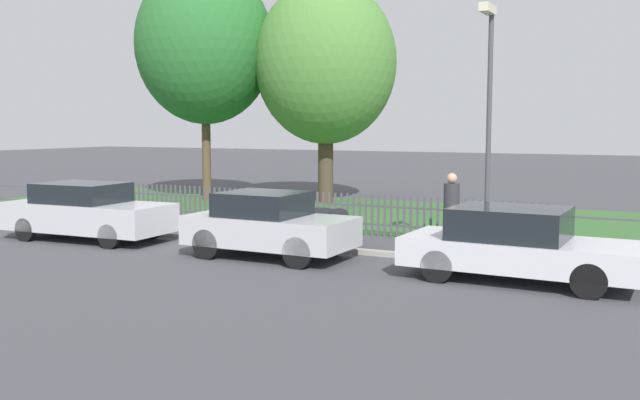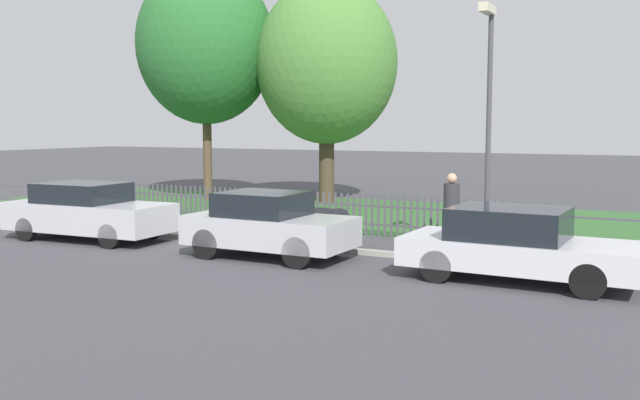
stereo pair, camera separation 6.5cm
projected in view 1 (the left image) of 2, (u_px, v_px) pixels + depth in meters
name	position (u px, v px, depth m)	size (l,w,h in m)	color
ground_plane	(233.00, 244.00, 17.72)	(120.00, 120.00, 0.00)	#424247
kerb_stone	(236.00, 241.00, 17.80)	(28.15, 0.20, 0.12)	#9E998E
grass_strip	(349.00, 213.00, 23.97)	(28.15, 8.68, 0.01)	#33602D
park_fence	(286.00, 210.00, 20.06)	(28.15, 0.05, 1.11)	#4C4C51
parked_car_silver_hatchback	(87.00, 211.00, 18.25)	(4.41, 1.95, 1.47)	#BCBCC1
parked_car_black_saloon	(268.00, 224.00, 15.82)	(3.72, 1.82, 1.46)	#BCBCC1
parked_car_navy_estate	(517.00, 244.00, 13.44)	(4.39, 2.00, 1.40)	silver
covered_motorcycle	(324.00, 222.00, 17.37)	(1.92, 0.86, 0.94)	black
tree_nearest_kerb	(205.00, 45.00, 27.33)	(5.29, 5.29, 9.05)	brown
tree_behind_motorcycle	(326.00, 63.00, 26.59)	(5.29, 5.29, 8.30)	#473828
pedestrian_near_fence	(451.00, 207.00, 16.67)	(0.49, 0.49, 1.83)	slate
street_lamp	(488.00, 101.00, 15.30)	(0.20, 0.79, 5.45)	#47474C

